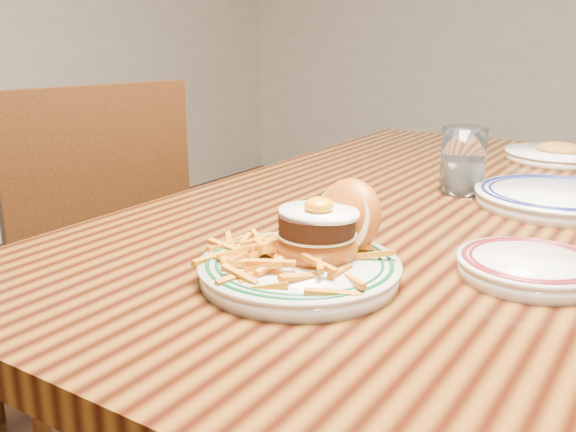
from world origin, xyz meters
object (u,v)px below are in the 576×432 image
Objects in this scene: table at (413,245)px; main_plate at (308,252)px; side_plate at (530,266)px; chair_left at (86,262)px.

table is 5.72× the size of main_plate.
table is at bearing 136.65° from side_plate.
table is at bearing 26.01° from chair_left.
chair_left reaches higher than side_plate.
side_plate is at bearing -45.73° from table.
chair_left is 0.92m from main_plate.
chair_left is at bearing -169.85° from table.
table is 0.46m from main_plate.
main_plate is (0.83, -0.30, 0.28)m from chair_left.
chair_left is (-0.80, -0.14, -0.15)m from table.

